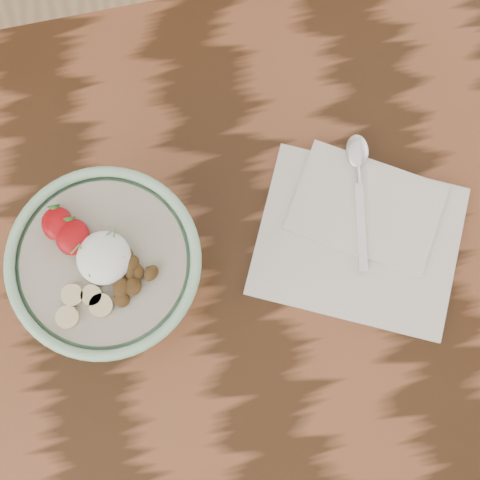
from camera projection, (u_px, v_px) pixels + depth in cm
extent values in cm
cube|color=black|center=(86.00, 364.00, 81.70)|extent=(160.00, 90.00, 4.00)
cylinder|color=#4C2D19|center=(470.00, 95.00, 128.08)|extent=(7.00, 7.00, 71.00)
cylinder|color=#95C8A1|center=(121.00, 275.00, 81.07)|extent=(9.22, 9.22, 1.32)
torus|color=#95C8A1|center=(103.00, 261.00, 70.50)|extent=(20.96, 20.96, 1.21)
cylinder|color=#B3AB94|center=(104.00, 262.00, 71.15)|extent=(17.78, 17.78, 1.10)
ellipsoid|color=white|center=(104.00, 258.00, 69.56)|extent=(5.76, 5.76, 3.17)
ellipsoid|color=#9F070C|center=(57.00, 224.00, 70.44)|extent=(3.35, 3.68, 1.84)
cone|color=#286623|center=(54.00, 209.00, 70.42)|extent=(1.40, 1.03, 1.52)
ellipsoid|color=#9F070C|center=(73.00, 237.00, 70.08)|extent=(3.65, 4.02, 2.01)
cone|color=#286623|center=(70.00, 221.00, 70.09)|extent=(1.40, 1.03, 1.52)
cylinder|color=#D0BC89|center=(73.00, 295.00, 69.54)|extent=(2.34, 2.34, 0.70)
cylinder|color=#D0BC89|center=(68.00, 317.00, 69.11)|extent=(2.42, 2.42, 0.70)
cylinder|color=#D0BC89|center=(92.00, 295.00, 69.54)|extent=(2.22, 2.22, 0.70)
cylinder|color=#D0BC89|center=(101.00, 305.00, 69.34)|extent=(2.49, 2.49, 0.70)
ellipsoid|color=#4E3617|center=(130.00, 264.00, 69.82)|extent=(2.74, 2.73, 1.62)
ellipsoid|color=#4E3617|center=(130.00, 287.00, 69.54)|extent=(2.32, 2.33, 0.92)
ellipsoid|color=#4E3617|center=(130.00, 272.00, 69.78)|extent=(1.42, 1.86, 1.18)
ellipsoid|color=#4E3617|center=(137.00, 272.00, 69.85)|extent=(1.62, 1.69, 0.80)
ellipsoid|color=#4E3617|center=(126.00, 256.00, 70.07)|extent=(1.84, 2.03, 1.22)
ellipsoid|color=#4E3617|center=(122.00, 299.00, 69.28)|extent=(2.36, 2.39, 1.13)
ellipsoid|color=#4E3617|center=(151.00, 271.00, 69.94)|extent=(1.69, 1.65, 0.93)
ellipsoid|color=#4E3617|center=(151.00, 273.00, 69.71)|extent=(2.34, 2.31, 1.23)
ellipsoid|color=#4E3617|center=(132.00, 286.00, 69.41)|extent=(2.70, 2.67, 1.26)
ellipsoid|color=#4E3617|center=(135.00, 268.00, 70.01)|extent=(1.38, 1.09, 0.85)
ellipsoid|color=#4E3617|center=(121.00, 288.00, 69.32)|extent=(2.21, 2.54, 1.50)
cylinder|color=#4D913D|center=(88.00, 267.00, 68.49)|extent=(0.60, 1.19, 0.22)
cylinder|color=#4D913D|center=(95.00, 256.00, 68.69)|extent=(1.18, 1.19, 0.23)
cylinder|color=#4D913D|center=(88.00, 269.00, 68.45)|extent=(0.32, 1.80, 0.24)
cylinder|color=#4D913D|center=(119.00, 261.00, 68.60)|extent=(1.32, 0.92, 0.23)
cylinder|color=#4D913D|center=(84.00, 251.00, 68.79)|extent=(0.92, 1.28, 0.23)
cylinder|color=#4D913D|center=(99.00, 269.00, 68.44)|extent=(0.21, 1.80, 0.24)
cylinder|color=#4D913D|center=(88.00, 265.00, 68.52)|extent=(0.92, 1.27, 0.23)
cylinder|color=#4D913D|center=(101.00, 250.00, 68.81)|extent=(0.31, 1.24, 0.22)
cylinder|color=#4D913D|center=(75.00, 249.00, 68.83)|extent=(1.18, 0.96, 0.23)
cylinder|color=#4D913D|center=(86.00, 250.00, 68.81)|extent=(1.01, 0.81, 0.22)
cylinder|color=#4D913D|center=(105.00, 236.00, 69.08)|extent=(1.44, 0.94, 0.23)
cylinder|color=#4D913D|center=(115.00, 233.00, 69.16)|extent=(0.60, 1.38, 0.23)
cube|color=silver|center=(358.00, 241.00, 82.06)|extent=(30.33, 28.17, 0.93)
cube|color=silver|center=(367.00, 208.00, 82.08)|extent=(21.43, 19.63, 0.56)
cube|color=silver|center=(361.00, 227.00, 81.17)|extent=(3.01, 10.90, 0.33)
cylinder|color=silver|center=(358.00, 172.00, 82.29)|extent=(1.17, 2.91, 0.66)
ellipsoid|color=silver|center=(357.00, 151.00, 82.69)|extent=(3.64, 4.80, 0.90)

